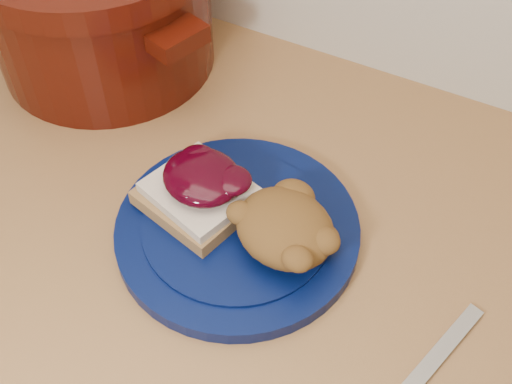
% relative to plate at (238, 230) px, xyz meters
% --- Properties ---
extents(plate, '(0.31, 0.31, 0.02)m').
position_rel_plate_xyz_m(plate, '(0.00, 0.00, 0.00)').
color(plate, '#040E3C').
rests_on(plate, wood_countertop).
extents(sandwich, '(0.12, 0.11, 0.05)m').
position_rel_plate_xyz_m(sandwich, '(-0.04, 0.00, 0.03)').
color(sandwich, olive).
rests_on(sandwich, plate).
extents(stuffing_mound, '(0.12, 0.11, 0.05)m').
position_rel_plate_xyz_m(stuffing_mound, '(0.05, -0.00, 0.04)').
color(stuffing_mound, brown).
rests_on(stuffing_mound, plate).
extents(butter_knife, '(0.06, 0.18, 0.00)m').
position_rel_plate_xyz_m(butter_knife, '(0.21, -0.06, -0.00)').
color(butter_knife, silver).
rests_on(butter_knife, wood_countertop).
extents(dutch_oven, '(0.35, 0.35, 0.18)m').
position_rel_plate_xyz_m(dutch_oven, '(-0.28, 0.17, 0.07)').
color(dutch_oven, '#3A0D05').
rests_on(dutch_oven, wood_countertop).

